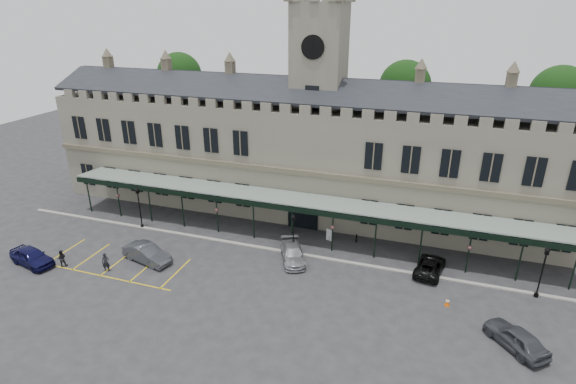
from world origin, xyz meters
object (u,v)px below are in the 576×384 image
(car_van, at_px, (430,266))
(person_a, at_px, (106,262))
(car_left_a, at_px, (32,257))
(person_b, at_px, (62,258))
(lamp_post_mid, at_px, (293,231))
(sign_board, at_px, (329,235))
(car_left_b, at_px, (147,253))
(clock_tower, at_px, (318,94))
(traffic_cone, at_px, (447,302))
(lamp_post_left, at_px, (139,204))
(car_taxi, at_px, (293,253))
(station_building, at_px, (317,155))
(lamp_post_right, at_px, (543,267))
(car_right_a, at_px, (516,338))

(car_van, distance_m, person_a, 28.33)
(car_left_a, relative_size, car_van, 1.01)
(person_a, height_order, person_b, person_a)
(car_left_a, bearing_deg, lamp_post_mid, -54.61)
(sign_board, distance_m, car_left_b, 17.39)
(clock_tower, xyz_separation_m, traffic_cone, (14.51, -14.28, -12.79))
(lamp_post_left, bearing_deg, car_taxi, -4.13)
(clock_tower, height_order, lamp_post_mid, clock_tower)
(sign_board, xyz_separation_m, car_taxi, (-2.30, -4.74, 0.11))
(station_building, relative_size, car_left_b, 12.32)
(car_left_a, bearing_deg, traffic_cone, -68.48)
(lamp_post_right, height_order, traffic_cone, lamp_post_right)
(lamp_post_left, xyz_separation_m, traffic_cone, (30.59, -3.86, -2.41))
(lamp_post_left, bearing_deg, person_a, -75.15)
(clock_tower, relative_size, person_a, 14.03)
(lamp_post_left, bearing_deg, clock_tower, 32.93)
(lamp_post_right, xyz_separation_m, car_left_a, (-42.28, -9.02, -1.92))
(clock_tower, xyz_separation_m, sign_board, (3.30, -6.91, -12.52))
(car_taxi, xyz_separation_m, car_right_a, (17.89, -6.02, 0.08))
(person_a, bearing_deg, traffic_cone, -18.35)
(person_a, bearing_deg, station_building, 26.07)
(clock_tower, xyz_separation_m, person_a, (-13.91, -18.61, -12.23))
(car_left_b, distance_m, person_b, 7.41)
(lamp_post_left, xyz_separation_m, car_right_a, (34.97, -7.25, -1.95))
(car_taxi, bearing_deg, lamp_post_mid, 78.91)
(lamp_post_right, bearing_deg, person_b, -167.97)
(lamp_post_mid, bearing_deg, person_b, -155.86)
(traffic_cone, height_order, car_right_a, car_right_a)
(traffic_cone, xyz_separation_m, car_right_a, (4.39, -3.39, 0.46))
(traffic_cone, distance_m, sign_board, 13.42)
(car_right_a, bearing_deg, lamp_post_mid, -62.15)
(car_taxi, bearing_deg, person_b, 175.96)
(clock_tower, height_order, person_a, clock_tower)
(lamp_post_mid, distance_m, sign_board, 4.94)
(clock_tower, xyz_separation_m, person_b, (-18.21, -19.19, -12.31))
(lamp_post_mid, height_order, car_van, lamp_post_mid)
(station_building, xyz_separation_m, clock_tower, (0.00, 0.09, 6.64))
(sign_board, relative_size, person_a, 0.69)
(car_right_a, bearing_deg, lamp_post_right, -150.19)
(lamp_post_right, distance_m, car_van, 8.59)
(car_taxi, xyz_separation_m, person_a, (-14.91, -6.96, 0.19))
(station_building, xyz_separation_m, person_a, (-13.91, -18.53, -5.58))
(lamp_post_mid, distance_m, car_taxi, 2.06)
(sign_board, distance_m, person_a, 20.82)
(clock_tower, relative_size, car_right_a, 5.41)
(station_building, height_order, clock_tower, clock_tower)
(traffic_cone, bearing_deg, clock_tower, 135.46)
(station_building, relative_size, car_van, 12.96)
(car_left_b, xyz_separation_m, car_taxi, (12.50, 4.38, -0.10))
(car_left_b, relative_size, person_a, 2.75)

